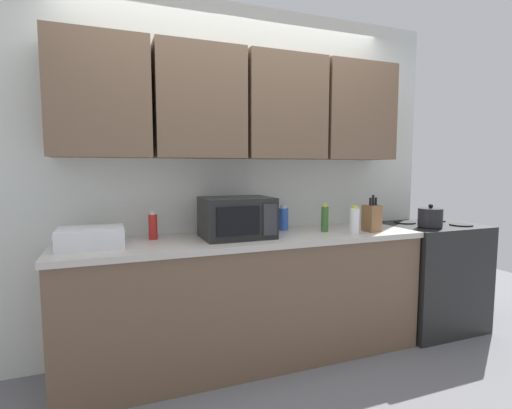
# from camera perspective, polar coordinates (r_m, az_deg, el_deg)

# --- Properties ---
(wall_back_with_cabinets) EXTENTS (3.43, 0.38, 2.60)m
(wall_back_with_cabinets) POSITION_cam_1_polar(r_m,az_deg,el_deg) (2.89, -2.65, 9.34)
(wall_back_with_cabinets) COLOR silver
(wall_back_with_cabinets) RESTS_ON ground_plane
(counter_run) EXTENTS (2.56, 0.63, 0.90)m
(counter_run) POSITION_cam_1_polar(r_m,az_deg,el_deg) (2.83, -1.02, -13.76)
(counter_run) COLOR brown
(counter_run) RESTS_ON ground_plane
(stove_range) EXTENTS (0.76, 0.64, 0.91)m
(stove_range) POSITION_cam_1_polar(r_m,az_deg,el_deg) (3.70, 24.50, -9.58)
(stove_range) COLOR black
(stove_range) RESTS_ON ground_plane
(kettle) EXTENTS (0.19, 0.19, 0.18)m
(kettle) POSITION_cam_1_polar(r_m,az_deg,el_deg) (3.38, 24.53, -1.74)
(kettle) COLOR black
(kettle) RESTS_ON stove_range
(microwave) EXTENTS (0.48, 0.37, 0.28)m
(microwave) POSITION_cam_1_polar(r_m,az_deg,el_deg) (2.66, -2.87, -1.94)
(microwave) COLOR black
(microwave) RESTS_ON counter_run
(dish_rack) EXTENTS (0.38, 0.30, 0.12)m
(dish_rack) POSITION_cam_1_polar(r_m,az_deg,el_deg) (2.55, -23.36, -4.55)
(dish_rack) COLOR silver
(dish_rack) RESTS_ON counter_run
(knife_block) EXTENTS (0.10, 0.12, 0.28)m
(knife_block) POSITION_cam_1_polar(r_m,az_deg,el_deg) (3.04, 16.86, -1.92)
(knife_block) COLOR brown
(knife_block) RESTS_ON counter_run
(bottle_blue_cleaner) EXTENTS (0.08, 0.08, 0.19)m
(bottle_blue_cleaner) POSITION_cam_1_polar(r_m,az_deg,el_deg) (2.99, 4.07, -2.09)
(bottle_blue_cleaner) COLOR #2D56B7
(bottle_blue_cleaner) RESTS_ON counter_run
(bottle_green_oil) EXTENTS (0.05, 0.05, 0.21)m
(bottle_green_oil) POSITION_cam_1_polar(r_m,az_deg,el_deg) (2.94, 10.21, -2.11)
(bottle_green_oil) COLOR #386B2D
(bottle_green_oil) RESTS_ON counter_run
(bottle_red_sauce) EXTENTS (0.06, 0.06, 0.19)m
(bottle_red_sauce) POSITION_cam_1_polar(r_m,az_deg,el_deg) (2.69, -15.11, -3.11)
(bottle_red_sauce) COLOR red
(bottle_red_sauce) RESTS_ON counter_run
(bottle_white_jar) EXTENTS (0.07, 0.07, 0.21)m
(bottle_white_jar) POSITION_cam_1_polar(r_m,az_deg,el_deg) (2.89, 14.47, -2.37)
(bottle_white_jar) COLOR white
(bottle_white_jar) RESTS_ON counter_run
(bottle_soy_dark) EXTENTS (0.06, 0.06, 0.19)m
(bottle_soy_dark) POSITION_cam_1_polar(r_m,az_deg,el_deg) (3.26, 17.39, -1.74)
(bottle_soy_dark) COLOR black
(bottle_soy_dark) RESTS_ON counter_run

